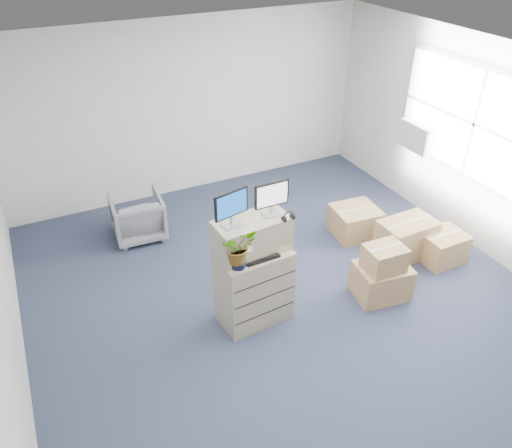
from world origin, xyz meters
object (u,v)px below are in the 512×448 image
object	(u,v)px
monitor_left	(231,207)
water_bottle	(260,241)
filing_cabinet_lower	(254,286)
potted_plant	(238,250)
monitor_right	(272,197)
office_chair	(138,215)
keyboard	(259,257)

from	to	relation	value
monitor_left	water_bottle	world-z (taller)	monitor_left
filing_cabinet_lower	monitor_left	distance (m)	1.13
monitor_left	potted_plant	xyz separation A→B (m)	(-0.03, -0.21, -0.40)
filing_cabinet_lower	potted_plant	distance (m)	0.77
water_bottle	potted_plant	bearing A→B (deg)	-151.35
filing_cabinet_lower	monitor_right	size ratio (longest dim) A/B	2.42
monitor_left	water_bottle	distance (m)	0.61
office_chair	monitor_left	bearing A→B (deg)	107.39
water_bottle	monitor_left	bearing A→B (deg)	178.36
filing_cabinet_lower	monitor_right	distance (m)	1.12
monitor_right	water_bottle	world-z (taller)	monitor_right
filing_cabinet_lower	potted_plant	bearing A→B (deg)	-152.59
monitor_right	keyboard	world-z (taller)	monitor_right
water_bottle	office_chair	distance (m)	2.50
filing_cabinet_lower	monitor_left	xyz separation A→B (m)	(-0.23, 0.05, 1.10)
monitor_left	keyboard	world-z (taller)	monitor_left
potted_plant	office_chair	world-z (taller)	potted_plant
potted_plant	monitor_right	bearing A→B (deg)	22.93
office_chair	keyboard	bearing A→B (deg)	111.88
monitor_right	potted_plant	bearing A→B (deg)	-157.07
monitor_right	water_bottle	size ratio (longest dim) A/B	1.76
keyboard	monitor_left	bearing A→B (deg)	145.55
water_bottle	potted_plant	distance (m)	0.43
keyboard	filing_cabinet_lower	bearing A→B (deg)	94.07
monitor_right	keyboard	distance (m)	0.67
water_bottle	potted_plant	xyz separation A→B (m)	(-0.36, -0.20, 0.12)
potted_plant	filing_cabinet_lower	bearing A→B (deg)	31.49
monitor_left	water_bottle	size ratio (longest dim) A/B	1.80
monitor_right	water_bottle	xyz separation A→B (m)	(-0.14, -0.01, -0.51)
monitor_left	office_chair	xyz separation A→B (m)	(-0.53, 2.24, -1.21)
water_bottle	office_chair	world-z (taller)	water_bottle
keyboard	potted_plant	distance (m)	0.35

